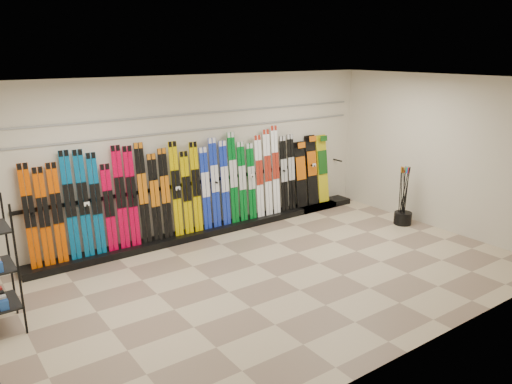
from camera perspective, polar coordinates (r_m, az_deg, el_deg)
floor at (r=7.94m, az=2.41°, el=-9.65°), size 8.00×8.00×0.00m
back_wall at (r=9.45m, az=-6.81°, el=4.07°), size 8.00×0.00×8.00m
right_wall at (r=10.31m, az=20.44°, el=4.16°), size 0.00×5.00×5.00m
ceiling at (r=7.17m, az=2.70°, el=12.52°), size 8.00×8.00×0.00m
ski_rack_base at (r=9.77m, az=-4.76°, el=-4.27°), size 8.00×0.40×0.12m
skis at (r=9.21m, az=-8.59°, el=0.21°), size 5.36×0.18×1.83m
snowboards at (r=11.05m, az=6.38°, el=2.39°), size 0.93×0.24×1.52m
pole_bin at (r=10.60m, az=16.42°, el=-2.88°), size 0.35×0.35×0.25m
ski_poles at (r=10.43m, az=16.51°, el=-0.40°), size 0.19×0.19×1.18m
slatwall_rail_0 at (r=9.35m, az=-6.86°, el=7.05°), size 7.60×0.02×0.03m
slatwall_rail_1 at (r=9.31m, az=-6.92°, el=8.88°), size 7.60×0.02×0.03m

